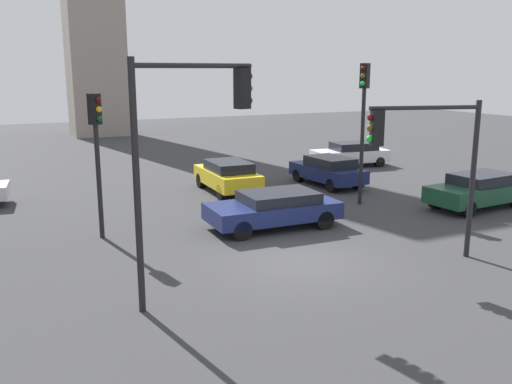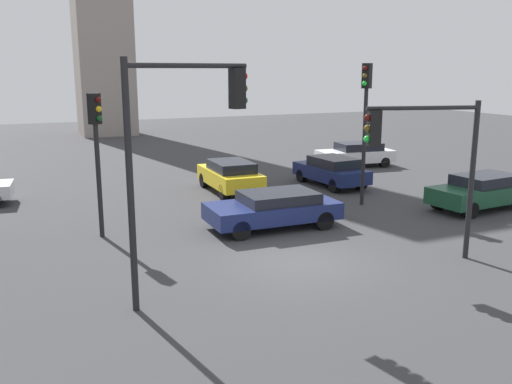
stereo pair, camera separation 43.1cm
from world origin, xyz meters
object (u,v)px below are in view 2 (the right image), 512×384
Objects in this scene: traffic_light_3 at (97,138)px; car_2 at (331,170)px; traffic_light_2 at (365,109)px; car_4 at (482,191)px; car_1 at (356,154)px; car_5 at (274,208)px; traffic_light_0 at (183,130)px; car_3 at (230,175)px; traffic_light_1 at (423,148)px.

traffic_light_3 is 1.12× the size of car_2.
car_4 is (4.02, -2.62, -3.27)m from traffic_light_2.
car_5 is at bearing 50.62° from car_1.
traffic_light_2 is 10.10m from car_1.
traffic_light_2 is (9.59, 6.37, -0.16)m from traffic_light_0.
car_1 is at bearing -67.72° from car_3.
traffic_light_3 is at bearing 88.70° from traffic_light_0.
traffic_light_2 reaches higher than car_4.
traffic_light_1 is 1.03× the size of car_4.
car_2 is (3.45, 10.44, -2.65)m from traffic_light_1.
traffic_light_3 reaches higher than car_4.
car_4 is at bearing -129.56° from car_3.
car_2 is (-4.25, -4.19, 0.02)m from car_1.
traffic_light_1 is 1.10× the size of car_2.
traffic_light_2 reaches higher than traffic_light_3.
car_4 is (3.15, -6.50, 0.00)m from car_2.
car_1 is 10.74m from car_4.
car_3 is (6.56, 4.80, -2.60)m from traffic_light_3.
car_3 reaches higher than car_1.
traffic_light_0 reaches higher than car_3.
car_5 is (4.68, 4.73, -3.47)m from traffic_light_0.
traffic_light_0 is 7.06m from traffic_light_1.
traffic_light_1 is 10.32m from traffic_light_3.
car_2 is at bearing -135.30° from car_5.
car_3 is 10.89m from car_4.
traffic_light_1 reaches higher than car_2.
car_2 is 0.91× the size of car_5.
traffic_light_3 reaches higher than car_5.
traffic_light_0 reaches higher than traffic_light_2.
car_5 is (-8.93, 0.98, -0.04)m from car_4.
traffic_light_0 reaches higher than car_1.
traffic_light_3 is at bearing -28.64° from traffic_light_2.
car_2 is (11.63, 4.15, -2.63)m from traffic_light_3.
car_2 is (10.46, 10.24, -3.43)m from traffic_light_0.
traffic_light_0 is 1.24× the size of car_5.
car_3 is (5.40, 10.90, -3.39)m from traffic_light_0.
traffic_light_0 is 14.53m from car_4.
car_3 is at bearing -46.11° from car_4.
car_1 is at bearing -49.25° from car_2.
traffic_light_0 is 6.26m from traffic_light_3.
traffic_light_0 is 15.04m from car_2.
car_4 reaches higher than car_5.
traffic_light_2 is 5.81m from car_4.
traffic_light_0 is 1.28× the size of car_1.
traffic_light_3 is 1.06× the size of car_4.
traffic_light_2 is at bearing 56.69° from traffic_light_3.
car_1 is at bearing 82.96° from traffic_light_3.
traffic_light_1 is 0.81× the size of traffic_light_2.
traffic_light_2 is 10.78m from traffic_light_3.
traffic_light_3 reaches higher than car_1.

